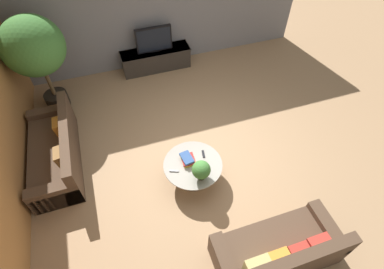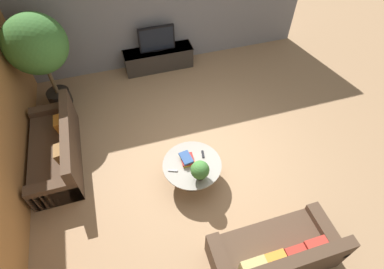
% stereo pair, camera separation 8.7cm
% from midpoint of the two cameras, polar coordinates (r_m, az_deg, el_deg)
% --- Properties ---
extents(ground_plane, '(24.00, 24.00, 0.00)m').
position_cam_midpoint_polar(ground_plane, '(6.00, 2.09, -3.27)').
color(ground_plane, '#9E7A56').
extents(back_wall_stone, '(7.40, 0.12, 3.00)m').
position_cam_midpoint_polar(back_wall_stone, '(7.55, -6.10, 23.40)').
color(back_wall_stone, slate).
rests_on(back_wall_stone, ground).
extents(media_console, '(1.73, 0.50, 0.53)m').
position_cam_midpoint_polar(media_console, '(7.87, -6.06, 14.19)').
color(media_console, '#2D2823').
rests_on(media_console, ground).
extents(television, '(0.87, 0.13, 0.62)m').
position_cam_midpoint_polar(television, '(7.56, -6.41, 17.63)').
color(television, black).
rests_on(television, media_console).
extents(coffee_table, '(1.04, 1.04, 0.44)m').
position_cam_midpoint_polar(coffee_table, '(5.39, 0.48, -6.49)').
color(coffee_table, black).
rests_on(coffee_table, ground).
extents(couch_by_wall, '(0.84, 2.11, 0.84)m').
position_cam_midpoint_polar(couch_by_wall, '(6.21, -23.91, -2.66)').
color(couch_by_wall, '#4C3828').
rests_on(couch_by_wall, ground).
extents(couch_near_entry, '(1.86, 0.84, 0.84)m').
position_cam_midpoint_polar(couch_near_entry, '(4.90, 16.06, -21.03)').
color(couch_near_entry, '#4C3828').
rests_on(couch_near_entry, ground).
extents(potted_palm_tall, '(1.20, 1.20, 2.13)m').
position_cam_midpoint_polar(potted_palm_tall, '(6.73, -27.07, 14.63)').
color(potted_palm_tall, black).
rests_on(potted_palm_tall, ground).
extents(potted_plant_tabletop, '(0.32, 0.32, 0.38)m').
position_cam_midpoint_polar(potted_plant_tabletop, '(4.95, 2.03, -6.83)').
color(potted_plant_tabletop, black).
rests_on(potted_plant_tabletop, coffee_table).
extents(book_stack, '(0.24, 0.30, 0.11)m').
position_cam_midpoint_polar(book_stack, '(5.28, -0.46, -4.71)').
color(book_stack, gold).
rests_on(book_stack, coffee_table).
extents(remote_black, '(0.07, 0.16, 0.02)m').
position_cam_midpoint_polar(remote_black, '(5.40, 2.54, -3.77)').
color(remote_black, black).
rests_on(remote_black, coffee_table).
extents(remote_silver, '(0.16, 0.10, 0.02)m').
position_cam_midpoint_polar(remote_silver, '(5.20, -3.17, -6.85)').
color(remote_silver, gray).
rests_on(remote_silver, coffee_table).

